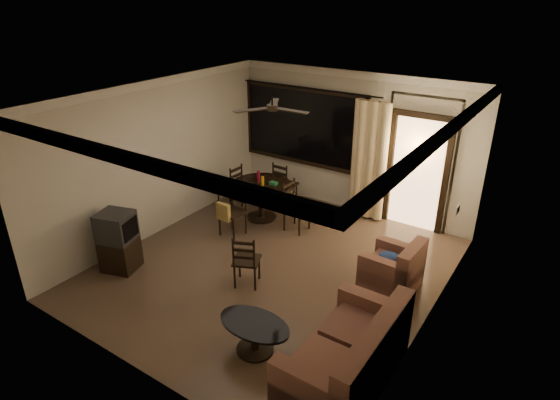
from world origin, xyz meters
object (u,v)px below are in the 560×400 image
Objects in this scene: dining_chair_south at (232,220)px; coffee_table at (255,332)px; dining_chair_east at (296,216)px; armchair at (394,269)px; dining_table at (261,191)px; side_chair at (247,269)px; dining_chair_north at (285,192)px; tv_cabinet at (118,241)px; sofa at (350,359)px; dining_chair_west at (231,195)px.

coffee_table is (2.15, -2.22, -0.02)m from dining_chair_south.
dining_chair_east reaches higher than armchair.
dining_chair_east is 1.00× the size of dining_chair_south.
coffee_table is at bearing -55.52° from dining_table.
dining_table is 1.34× the size of side_chair.
side_chair reaches higher than armchair.
dining_table is 1.24× the size of dining_chair_north.
tv_cabinet reaches higher than sofa.
sofa is at bearing 7.28° from coffee_table.
armchair is (3.88, 1.94, -0.18)m from tv_cabinet.
dining_chair_north reaches higher than armchair.
sofa is at bearing -28.79° from dining_chair_south.
side_chair is (1.19, -1.12, -0.04)m from dining_chair_south.
dining_chair_north reaches higher than coffee_table.
side_chair is at bearing -146.37° from armchair.
dining_chair_north is at bearing 154.48° from armchair.
tv_cabinet is (-0.86, -3.54, 0.22)m from dining_chair_north.
coffee_table is (2.11, -3.08, -0.30)m from dining_table.
tv_cabinet reaches higher than dining_table.
dining_table is 0.90m from dining_chair_south.
dining_chair_east is at bearing 45.70° from dining_chair_south.
dining_table reaches higher than dining_chair_west.
armchair is (3.02, -1.60, 0.04)m from dining_chair_north.
dining_chair_west is 1.65m from dining_chair_east.
dining_chair_east is at bearing 89.96° from dining_chair_west.
side_chair is at bearing 157.03° from sofa.
dining_chair_east is 2.35m from armchair.
sofa reaches higher than armchair.
dining_table reaches higher than sofa.
dining_chair_south is at bearing 134.13° from coffee_table.
sofa is 2.13m from armchair.
sofa reaches higher than coffee_table.
dining_table is 0.89m from dining_chair_east.
dining_table is 4.44m from sofa.
dining_chair_east is (0.83, -0.04, -0.30)m from dining_table.
dining_table is at bearing 56.32° from tv_cabinet.
tv_cabinet is (-0.78, -1.90, 0.20)m from dining_chair_south.
tv_cabinet is 1.24× the size of armchair.
dining_chair_east reaches higher than coffee_table.
tv_cabinet reaches higher than dining_chair_south.
dining_table is 3.74m from coffee_table.
dining_chair_west is at bearing 89.96° from dining_chair_east.
dining_chair_south is 1.08× the size of side_chair.
armchair is 0.83× the size of coffee_table.
dining_chair_west is 3.96m from armchair.
dining_chair_south is 3.09m from coffee_table.
dining_chair_north is at bearing 90.00° from dining_chair_south.
tv_cabinet is 0.57× the size of sofa.
sofa is (2.51, -2.88, 0.09)m from dining_chair_east.
dining_chair_south is 2.06m from tv_cabinet.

